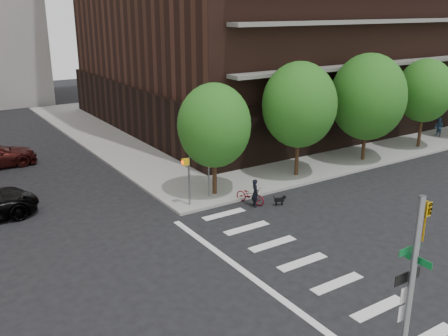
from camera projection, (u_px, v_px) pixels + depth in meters
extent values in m
plane|color=black|center=(244.00, 283.00, 19.23)|extent=(120.00, 120.00, 0.00)
cube|color=gray|center=(277.00, 115.00, 48.57)|extent=(39.00, 33.00, 0.15)
cube|color=silver|center=(378.00, 308.00, 17.59)|extent=(2.40, 0.50, 0.01)
cube|color=silver|center=(337.00, 283.00, 19.19)|extent=(2.40, 0.50, 0.01)
cube|color=silver|center=(302.00, 262.00, 20.78)|extent=(2.40, 0.50, 0.01)
cube|color=silver|center=(273.00, 244.00, 22.38)|extent=(2.40, 0.50, 0.01)
cube|color=silver|center=(247.00, 228.00, 23.97)|extent=(2.40, 0.50, 0.01)
cube|color=silver|center=(224.00, 214.00, 25.57)|extent=(2.40, 0.50, 0.01)
cube|color=silver|center=(254.00, 279.00, 19.49)|extent=(0.30, 13.00, 0.01)
cube|color=black|center=(253.00, 95.00, 47.03)|extent=(25.50, 25.50, 4.00)
cube|color=maroon|center=(429.00, 88.00, 46.06)|extent=(1.40, 5.00, 0.20)
cylinder|color=#301E11|center=(215.00, 174.00, 27.68)|extent=(0.24, 0.24, 2.30)
sphere|color=#235B19|center=(214.00, 125.00, 26.83)|extent=(4.00, 4.00, 4.00)
cylinder|color=#301E11|center=(297.00, 155.00, 30.74)|extent=(0.24, 0.24, 2.60)
sphere|color=#235B19|center=(299.00, 105.00, 29.78)|extent=(4.50, 4.50, 4.50)
cylinder|color=#301E11|center=(364.00, 143.00, 33.90)|extent=(0.24, 0.24, 2.30)
sphere|color=#235B19|center=(368.00, 97.00, 32.93)|extent=(5.00, 5.00, 5.00)
cylinder|color=#301E11|center=(420.00, 130.00, 36.97)|extent=(0.24, 0.24, 2.60)
sphere|color=#235B19|center=(425.00, 91.00, 36.07)|extent=(4.00, 4.00, 4.00)
cylinder|color=slate|center=(407.00, 312.00, 12.02)|extent=(0.16, 0.16, 6.00)
imported|color=gold|center=(426.00, 222.00, 11.44)|extent=(0.16, 0.20, 1.00)
cube|color=#0A5926|center=(410.00, 250.00, 11.64)|extent=(0.75, 0.02, 0.18)
cube|color=#0A5926|center=(418.00, 260.00, 11.68)|extent=(0.02, 0.75, 0.18)
cube|color=black|center=(408.00, 277.00, 11.83)|extent=(0.90, 0.02, 0.28)
cube|color=silver|center=(405.00, 295.00, 11.99)|extent=(0.32, 0.02, 0.42)
cube|color=silver|center=(403.00, 313.00, 12.14)|extent=(0.32, 0.02, 0.42)
cylinder|color=slate|center=(189.00, 181.00, 26.04)|extent=(0.10, 0.10, 2.60)
cube|color=gold|center=(185.00, 162.00, 25.59)|extent=(0.32, 0.25, 0.32)
cylinder|color=slate|center=(209.00, 177.00, 27.27)|extent=(0.08, 0.08, 2.20)
cube|color=gold|center=(210.00, 162.00, 26.88)|extent=(0.64, 0.02, 0.64)
imported|color=maroon|center=(250.00, 195.00, 26.85)|extent=(1.19, 1.88, 0.93)
imported|color=black|center=(255.00, 193.00, 26.35)|extent=(0.64, 0.51, 1.52)
cube|color=black|center=(279.00, 200.00, 26.64)|extent=(0.53, 0.33, 0.20)
cube|color=black|center=(284.00, 197.00, 26.65)|extent=(0.18, 0.16, 0.15)
cylinder|color=black|center=(281.00, 202.00, 26.82)|extent=(0.05, 0.05, 0.22)
cylinder|color=black|center=(278.00, 204.00, 26.58)|extent=(0.05, 0.05, 0.22)
imported|color=navy|center=(439.00, 127.00, 40.00)|extent=(0.82, 0.68, 1.55)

